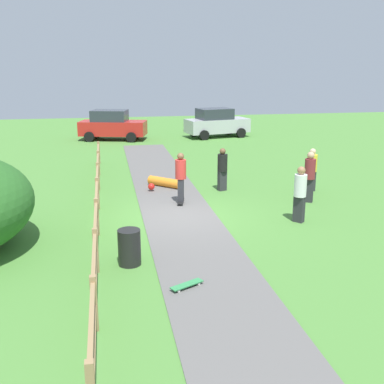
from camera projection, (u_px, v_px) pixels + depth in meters
ground_plane at (179, 216)px, 15.34m from camera, size 60.00×60.00×0.00m
asphalt_path at (179, 216)px, 15.34m from camera, size 2.40×28.00×0.02m
wooden_fence at (97, 201)px, 14.71m from camera, size 0.12×18.12×1.10m
trash_bin at (129, 247)px, 11.54m from camera, size 0.56×0.56×0.90m
skater_riding at (181, 175)px, 16.46m from camera, size 0.46×0.82×1.80m
skater_fallen at (164, 182)px, 18.87m from camera, size 1.38×1.39×0.36m
skateboard_loose at (187, 285)px, 10.39m from camera, size 0.80×0.55×0.08m
bystander_maroon at (310, 174)px, 16.66m from camera, size 0.52×0.52×1.82m
bystander_yellow at (312, 168)px, 18.12m from camera, size 0.46×0.46×1.68m
bystander_white at (300, 192)px, 14.54m from camera, size 0.53×0.53×1.77m
bystander_black at (222, 167)px, 18.22m from camera, size 0.48×0.48×1.67m
parked_car_red at (112, 125)px, 30.45m from camera, size 4.49×2.78×1.92m
parked_car_silver at (216, 123)px, 31.64m from camera, size 4.46×2.65×1.92m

